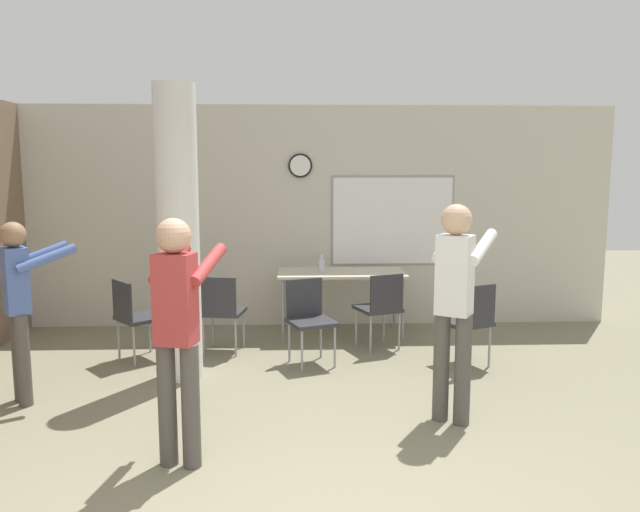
# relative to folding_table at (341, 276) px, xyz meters

# --- Properties ---
(wall_back) EXTENTS (8.00, 0.15, 2.80)m
(wall_back) POSITION_rel_folding_table_xyz_m (-0.47, 0.56, 0.68)
(wall_back) COLOR beige
(wall_back) RESTS_ON ground_plane
(support_pillar) EXTENTS (0.40, 0.40, 2.80)m
(support_pillar) POSITION_rel_folding_table_xyz_m (-1.66, -1.49, 0.68)
(support_pillar) COLOR white
(support_pillar) RESTS_ON ground_plane
(folding_table) EXTENTS (1.53, 0.72, 0.78)m
(folding_table) POSITION_rel_folding_table_xyz_m (0.00, 0.00, 0.00)
(folding_table) COLOR beige
(folding_table) RESTS_ON ground_plane
(bottle_on_table) EXTENTS (0.08, 0.08, 0.22)m
(bottle_on_table) POSITION_rel_folding_table_xyz_m (-0.24, -0.02, 0.14)
(bottle_on_table) COLOR silver
(bottle_on_table) RESTS_ON folding_table
(chair_table_front) EXTENTS (0.57, 0.57, 0.87)m
(chair_table_front) POSITION_rel_folding_table_xyz_m (-0.42, -1.11, -0.21)
(chair_table_front) COLOR #2D2D33
(chair_table_front) RESTS_ON ground_plane
(chair_mid_room) EXTENTS (0.58, 0.58, 0.87)m
(chair_mid_room) POSITION_rel_folding_table_xyz_m (1.22, -1.30, -0.21)
(chair_mid_room) COLOR #2D2D33
(chair_mid_room) RESTS_ON ground_plane
(chair_table_right) EXTENTS (0.57, 0.57, 0.87)m
(chair_table_right) POSITION_rel_folding_table_xyz_m (0.40, -0.65, -0.21)
(chair_table_right) COLOR #2D2D33
(chair_table_right) RESTS_ON ground_plane
(chair_near_pillar) EXTENTS (0.62, 0.62, 0.87)m
(chair_near_pillar) POSITION_rel_folding_table_xyz_m (-2.24, -0.96, -0.21)
(chair_near_pillar) COLOR #2D2D33
(chair_near_pillar) RESTS_ON ground_plane
(chair_table_left) EXTENTS (0.50, 0.50, 0.87)m
(chair_table_left) POSITION_rel_folding_table_xyz_m (-1.36, -0.73, -0.21)
(chair_table_left) COLOR #2D2D33
(chair_table_left) RESTS_ON ground_plane
(person_watching_back) EXTENTS (0.63, 0.57, 1.58)m
(person_watching_back) POSITION_rel_folding_table_xyz_m (-2.90, -2.12, 0.21)
(person_watching_back) COLOR #514C47
(person_watching_back) RESTS_ON ground_plane
(person_playing_side) EXTENTS (0.61, 0.72, 1.75)m
(person_playing_side) POSITION_rel_folding_table_xyz_m (0.70, -2.66, 0.31)
(person_playing_side) COLOR #514C47
(person_playing_side) RESTS_ON ground_plane
(person_playing_front) EXTENTS (0.48, 0.70, 1.70)m
(person_playing_front) POSITION_rel_folding_table_xyz_m (-1.34, -3.32, 0.28)
(person_playing_front) COLOR #514C47
(person_playing_front) RESTS_ON ground_plane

